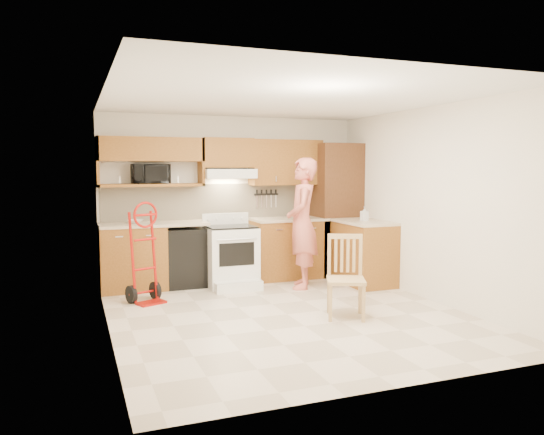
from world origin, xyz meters
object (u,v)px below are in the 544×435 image
microwave (150,174)px  hand_truck (146,257)px  person (302,223)px  dining_chair (346,277)px  range (232,251)px

microwave → hand_truck: size_ratio=0.44×
person → dining_chair: (-0.16, -1.59, -0.46)m
range → dining_chair: size_ratio=1.10×
microwave → range: bearing=-27.1°
range → person: (0.93, -0.40, 0.41)m
hand_truck → dining_chair: hand_truck is taller
microwave → person: bearing=-27.3°
microwave → range: 1.61m
range → person: person is taller
range → dining_chair: (0.77, -1.99, -0.05)m
range → dining_chair: bearing=-68.9°
hand_truck → person: bearing=-19.6°
range → microwave: bearing=157.1°
person → range: bearing=-90.9°
range → person: 1.09m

